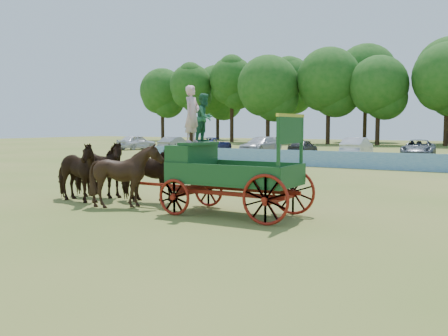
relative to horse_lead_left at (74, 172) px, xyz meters
The scene contains 9 objects.
ground 2.97m from the horse_lead_left, ahead, with size 160.00×160.00×0.00m, color olive.
horse_lead_left is the anchor object (origin of this frame).
horse_lead_right 1.10m from the horse_lead_left, 90.00° to the left, with size 1.13×2.48×2.10m, color black.
horse_wheel_left 2.40m from the horse_lead_left, ahead, with size 1.69×1.91×2.10m, color black.
horse_wheel_right 2.64m from the horse_lead_left, 24.62° to the left, with size 1.13×2.48×2.10m, color black.
farm_dray 5.42m from the horse_lead_left, ahead, with size 6.00×2.00×3.87m.
sponsor_banner 18.50m from the horse_lead_left, 84.59° to the left, with size 26.00×0.08×1.05m, color #1F66AA.
parked_cars 30.66m from the horse_lead_left, 93.92° to the left, with size 45.64×7.43×1.64m.
treeline 61.62m from the horse_lead_left, 89.87° to the left, with size 92.36×24.37×15.69m.
Camera 1 is at (10.59, -12.69, 2.68)m, focal length 40.00 mm.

